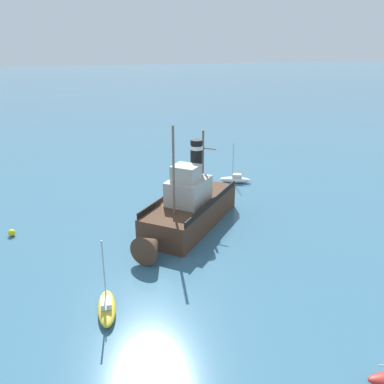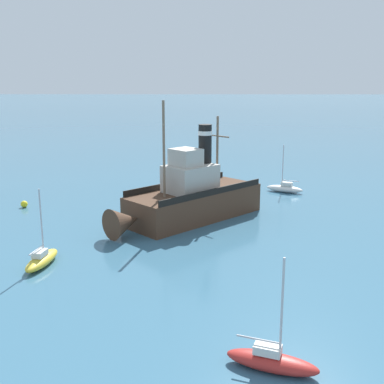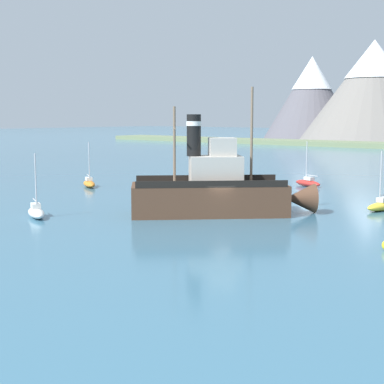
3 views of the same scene
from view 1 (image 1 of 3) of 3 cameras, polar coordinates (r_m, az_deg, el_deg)
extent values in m
plane|color=#38667F|center=(38.20, -2.67, -4.53)|extent=(600.00, 600.00, 0.00)
cube|color=#4C3323|center=(37.66, -0.16, -2.88)|extent=(11.65, 11.55, 2.40)
cone|color=#4C3323|center=(31.91, -5.72, -7.45)|extent=(3.36, 3.36, 2.35)
cube|color=#B2ADA3|center=(36.39, -0.50, 0.17)|extent=(4.96, 4.94, 2.20)
cube|color=#B2ADA3|center=(35.39, -0.86, 2.66)|extent=(2.97, 2.97, 1.40)
cylinder|color=black|center=(37.05, 0.63, 4.91)|extent=(1.10, 1.10, 3.20)
cylinder|color=silver|center=(36.82, 0.63, 6.26)|extent=(1.16, 1.16, 0.35)
cylinder|color=#75604C|center=(33.18, -2.60, 2.98)|extent=(0.20, 0.20, 7.50)
cylinder|color=#75604C|center=(38.58, 1.55, 4.30)|extent=(0.20, 0.20, 6.00)
cylinder|color=#75604C|center=(38.24, 1.57, 6.20)|extent=(1.91, 1.94, 0.12)
cube|color=black|center=(36.31, 2.92, -1.34)|extent=(8.22, 8.07, 0.50)
cube|color=black|center=(38.02, -3.10, -0.33)|extent=(8.22, 8.07, 0.50)
ellipsoid|color=gold|center=(26.96, -11.87, -15.65)|extent=(1.67, 3.92, 0.70)
cube|color=silver|center=(26.49, -11.95, -14.96)|extent=(0.80, 1.19, 0.36)
cylinder|color=#B7B7BC|center=(25.88, -12.26, -10.84)|extent=(0.10, 0.10, 4.20)
cylinder|color=#B7B7BC|center=(25.95, -12.00, -14.80)|extent=(0.36, 1.79, 0.08)
ellipsoid|color=white|center=(49.61, 6.04, 1.72)|extent=(3.88, 2.72, 0.70)
cube|color=silver|center=(49.45, 6.30, 2.29)|extent=(1.27, 1.07, 0.36)
cylinder|color=#B7B7BC|center=(48.90, 5.80, 4.46)|extent=(0.10, 0.10, 4.20)
cylinder|color=#B7B7BC|center=(49.34, 6.78, 2.68)|extent=(1.64, 0.89, 0.08)
sphere|color=yellow|center=(39.13, -23.97, -5.24)|extent=(0.62, 0.62, 0.62)
camera|label=2|loc=(14.57, 90.66, -18.66)|focal=45.00mm
camera|label=3|loc=(70.52, -34.22, 9.99)|focal=55.00mm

